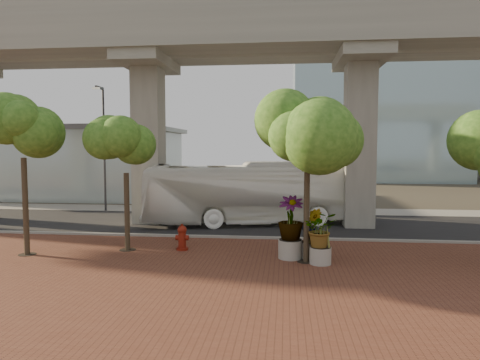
# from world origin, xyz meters

# --- Properties ---
(ground) EXTENTS (160.00, 160.00, 0.00)m
(ground) POSITION_xyz_m (0.00, 0.00, 0.00)
(ground) COLOR #3E382D
(ground) RESTS_ON ground
(brick_plaza) EXTENTS (70.00, 13.00, 0.06)m
(brick_plaza) POSITION_xyz_m (0.00, -8.00, 0.03)
(brick_plaza) COLOR brown
(brick_plaza) RESTS_ON ground
(asphalt_road) EXTENTS (90.00, 8.00, 0.04)m
(asphalt_road) POSITION_xyz_m (0.00, 2.00, 0.02)
(asphalt_road) COLOR black
(asphalt_road) RESTS_ON ground
(curb_strip) EXTENTS (70.00, 0.25, 0.16)m
(curb_strip) POSITION_xyz_m (0.00, -2.00, 0.08)
(curb_strip) COLOR gray
(curb_strip) RESTS_ON ground
(far_sidewalk) EXTENTS (90.00, 3.00, 0.06)m
(far_sidewalk) POSITION_xyz_m (0.00, 7.50, 0.03)
(far_sidewalk) COLOR gray
(far_sidewalk) RESTS_ON ground
(transit_viaduct) EXTENTS (72.00, 5.60, 12.40)m
(transit_viaduct) POSITION_xyz_m (0.00, 2.00, 7.29)
(transit_viaduct) COLOR #9C998E
(transit_viaduct) RESTS_ON ground
(station_pavilion) EXTENTS (23.00, 13.00, 6.30)m
(station_pavilion) POSITION_xyz_m (-20.00, 16.00, 3.22)
(station_pavilion) COLOR #AFC3C8
(station_pavilion) RESTS_ON ground
(transit_bus) EXTENTS (13.13, 5.92, 3.56)m
(transit_bus) POSITION_xyz_m (0.19, 2.20, 1.78)
(transit_bus) COLOR white
(transit_bus) RESTS_ON ground
(fire_hydrant) EXTENTS (0.56, 0.50, 1.12)m
(fire_hydrant) POSITION_xyz_m (-2.42, -4.63, 0.60)
(fire_hydrant) COLOR maroon
(fire_hydrant) RESTS_ON ground
(planter_front) EXTENTS (1.81, 1.81, 1.99)m
(planter_front) POSITION_xyz_m (3.29, -6.23, 1.27)
(planter_front) COLOR gray
(planter_front) RESTS_ON ground
(planter_right) EXTENTS (2.32, 2.32, 2.47)m
(planter_right) POSITION_xyz_m (2.17, -5.53, 1.56)
(planter_right) COLOR #A49D94
(planter_right) RESTS_ON ground
(planter_left) EXTENTS (1.83, 1.83, 2.02)m
(planter_left) POSITION_xyz_m (3.00, -5.46, 1.28)
(planter_left) COLOR #9F978F
(planter_left) RESTS_ON ground
(street_tree_far_west) EXTENTS (3.31, 3.31, 6.45)m
(street_tree_far_west) POSITION_xyz_m (-8.54, -6.09, 4.97)
(street_tree_far_west) COLOR #4D3E2C
(street_tree_far_west) RESTS_ON ground
(street_tree_near_west) EXTENTS (3.25, 3.25, 5.74)m
(street_tree_near_west) POSITION_xyz_m (-4.74, -4.88, 4.30)
(street_tree_near_west) COLOR #4D3E2C
(street_tree_near_west) RESTS_ON ground
(street_tree_near_east) EXTENTS (4.19, 4.19, 6.82)m
(street_tree_near_east) POSITION_xyz_m (2.77, -5.99, 4.96)
(street_tree_near_east) COLOR #4D3E2C
(street_tree_near_east) RESTS_ON ground
(streetlamp_west) EXTENTS (0.42, 1.23, 8.48)m
(streetlamp_west) POSITION_xyz_m (-10.51, 5.98, 4.95)
(streetlamp_west) COLOR #2F3035
(streetlamp_west) RESTS_ON ground
(streetlamp_east) EXTENTS (0.39, 1.15, 7.95)m
(streetlamp_east) POSITION_xyz_m (7.04, 5.39, 4.64)
(streetlamp_east) COLOR #29292D
(streetlamp_east) RESTS_ON ground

